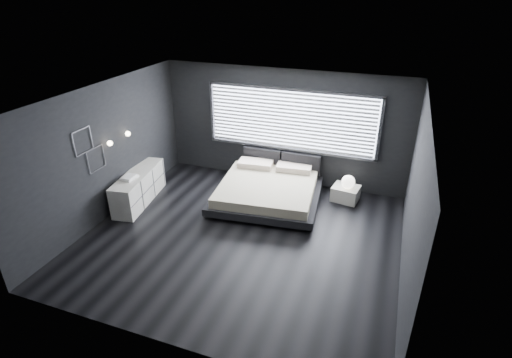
% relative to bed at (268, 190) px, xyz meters
% --- Properties ---
extents(room, '(6.04, 6.00, 2.80)m').
position_rel_bed_xyz_m(room, '(-0.01, -1.59, 1.12)').
color(room, black).
rests_on(room, ground).
extents(window, '(4.14, 0.09, 1.52)m').
position_rel_bed_xyz_m(window, '(0.19, 1.10, 1.33)').
color(window, white).
rests_on(window, ground).
extents(headboard, '(1.96, 0.16, 0.52)m').
position_rel_bed_xyz_m(headboard, '(0.00, 1.05, 0.29)').
color(headboard, black).
rests_on(headboard, ground).
extents(sconce_near, '(0.18, 0.11, 0.11)m').
position_rel_bed_xyz_m(sconce_near, '(-2.90, -1.54, 1.32)').
color(sconce_near, silver).
rests_on(sconce_near, ground).
extents(sconce_far, '(0.18, 0.11, 0.11)m').
position_rel_bed_xyz_m(sconce_far, '(-2.90, -0.94, 1.32)').
color(sconce_far, silver).
rests_on(sconce_far, ground).
extents(wall_art_upper, '(0.01, 0.48, 0.48)m').
position_rel_bed_xyz_m(wall_art_upper, '(-2.99, -2.14, 1.57)').
color(wall_art_upper, '#47474C').
rests_on(wall_art_upper, ground).
extents(wall_art_lower, '(0.01, 0.48, 0.48)m').
position_rel_bed_xyz_m(wall_art_lower, '(-2.99, -1.89, 1.10)').
color(wall_art_lower, '#47474C').
rests_on(wall_art_lower, ground).
extents(bed, '(2.57, 2.47, 0.61)m').
position_rel_bed_xyz_m(bed, '(0.00, 0.00, 0.00)').
color(bed, black).
rests_on(bed, ground).
extents(nightstand, '(0.65, 0.57, 0.34)m').
position_rel_bed_xyz_m(nightstand, '(1.68, 0.64, -0.11)').
color(nightstand, silver).
rests_on(nightstand, ground).
extents(orb_lamp, '(0.30, 0.30, 0.30)m').
position_rel_bed_xyz_m(orb_lamp, '(1.72, 0.60, 0.21)').
color(orb_lamp, white).
rests_on(orb_lamp, nightstand).
extents(dresser, '(0.77, 1.84, 0.71)m').
position_rel_bed_xyz_m(dresser, '(-2.74, -1.03, 0.08)').
color(dresser, silver).
rests_on(dresser, ground).
extents(book_stack, '(0.28, 0.36, 0.07)m').
position_rel_bed_xyz_m(book_stack, '(-2.73, -1.32, 0.47)').
color(book_stack, white).
rests_on(book_stack, dresser).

